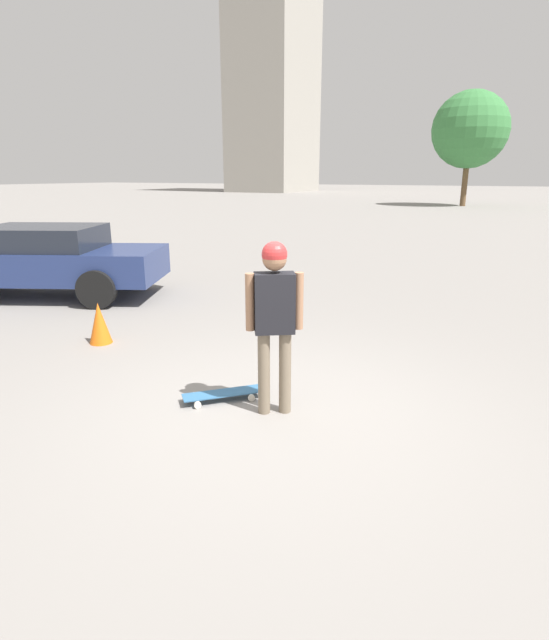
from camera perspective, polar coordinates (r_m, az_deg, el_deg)
ground_plane at (r=5.13m, az=0.00°, el=-10.43°), size 220.00×220.00×0.00m
person at (r=4.74m, az=0.00°, el=1.28°), size 0.48×0.37×1.72m
skateboard at (r=5.37m, az=-5.95°, el=-8.41°), size 0.74×0.74×0.09m
car_parked_near at (r=10.70m, az=-25.23°, el=6.32°), size 4.98×3.51×1.37m
building_block_distant at (r=73.21m, az=-0.12°, el=25.22°), size 8.90×11.83×27.26m
tree_distant at (r=41.29m, az=21.46°, el=19.57°), size 5.46×5.46×8.15m
traffic_cone at (r=7.45m, az=-19.38°, el=-0.33°), size 0.32×0.32×0.59m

